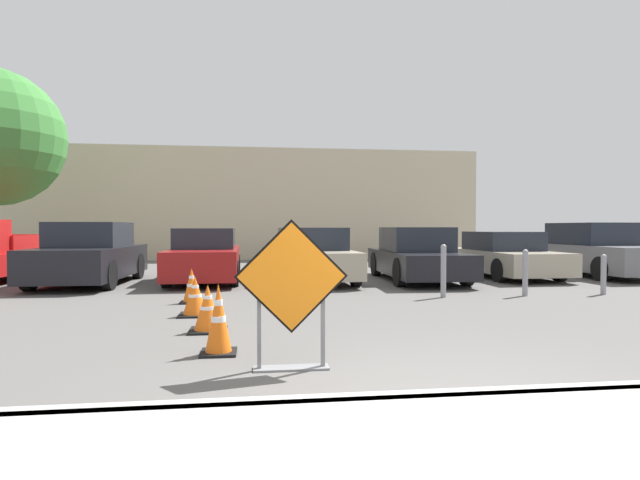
# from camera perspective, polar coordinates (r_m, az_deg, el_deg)

# --- Properties ---
(ground_plane) EXTENTS (96.00, 96.00, 0.00)m
(ground_plane) POSITION_cam_1_polar(r_m,az_deg,el_deg) (13.88, -0.55, -4.49)
(ground_plane) COLOR #565451
(sidewalk_strip) EXTENTS (31.12, 2.45, 0.14)m
(sidewalk_strip) POSITION_cam_1_polar(r_m,az_deg,el_deg) (3.25, 25.14, -23.45)
(sidewalk_strip) COLOR #999993
(sidewalk_strip) RESTS_ON ground_plane
(curb_lip) EXTENTS (31.12, 0.20, 0.14)m
(curb_lip) POSITION_cam_1_polar(r_m,az_deg,el_deg) (4.26, 15.90, -17.25)
(curb_lip) COLOR #999993
(curb_lip) RESTS_ON ground_plane
(road_closed_sign) EXTENTS (1.14, 0.20, 1.52)m
(road_closed_sign) POSITION_cam_1_polar(r_m,az_deg,el_deg) (5.01, -3.28, -5.56)
(road_closed_sign) COLOR black
(road_closed_sign) RESTS_ON ground_plane
(traffic_cone_nearest) EXTENTS (0.40, 0.40, 0.80)m
(traffic_cone_nearest) POSITION_cam_1_polar(r_m,az_deg,el_deg) (5.83, -11.53, -8.91)
(traffic_cone_nearest) COLOR black
(traffic_cone_nearest) RESTS_ON ground_plane
(traffic_cone_second) EXTENTS (0.50, 0.50, 0.64)m
(traffic_cone_second) POSITION_cam_1_polar(r_m,az_deg,el_deg) (7.10, -12.70, -7.69)
(traffic_cone_second) COLOR black
(traffic_cone_second) RESTS_ON ground_plane
(traffic_cone_third) EXTENTS (0.52, 0.52, 0.64)m
(traffic_cone_third) POSITION_cam_1_polar(r_m,az_deg,el_deg) (8.39, -14.09, -6.29)
(traffic_cone_third) COLOR black
(traffic_cone_third) RESTS_ON ground_plane
(traffic_cone_fourth) EXTENTS (0.42, 0.42, 0.67)m
(traffic_cone_fourth) POSITION_cam_1_polar(r_m,az_deg,el_deg) (9.81, -14.46, -5.10)
(traffic_cone_fourth) COLOR black
(traffic_cone_fourth) RESTS_ON ground_plane
(parked_car_nearest) EXTENTS (1.99, 4.24, 1.57)m
(parked_car_nearest) POSITION_cam_1_polar(r_m,az_deg,el_deg) (13.90, -24.83, -1.62)
(parked_car_nearest) COLOR black
(parked_car_nearest) RESTS_ON ground_plane
(parked_car_second) EXTENTS (1.87, 4.45, 1.41)m
(parked_car_second) POSITION_cam_1_polar(r_m,az_deg,el_deg) (13.71, -12.97, -1.85)
(parked_car_second) COLOR maroon
(parked_car_second) RESTS_ON ground_plane
(parked_car_third) EXTENTS (2.07, 4.24, 1.43)m
(parked_car_third) POSITION_cam_1_polar(r_m,az_deg,el_deg) (13.23, -0.88, -1.88)
(parked_car_third) COLOR #A39984
(parked_car_third) RESTS_ON ground_plane
(parked_car_fourth) EXTENTS (1.97, 4.54, 1.44)m
(parked_car_fourth) POSITION_cam_1_polar(r_m,az_deg,el_deg) (13.77, 10.97, -1.79)
(parked_car_fourth) COLOR black
(parked_car_fourth) RESTS_ON ground_plane
(parked_car_fifth) EXTENTS (1.93, 4.39, 1.31)m
(parked_car_fifth) POSITION_cam_1_polar(r_m,az_deg,el_deg) (15.47, 20.24, -1.70)
(parked_car_fifth) COLOR #A39984
(parked_car_fifth) RESTS_ON ground_plane
(parked_car_sixth) EXTENTS (2.02, 4.73, 1.57)m
(parked_car_sixth) POSITION_cam_1_polar(r_m,az_deg,el_deg) (16.95, 28.79, -1.15)
(parked_car_sixth) COLOR slate
(parked_car_sixth) RESTS_ON ground_plane
(bollard_nearest) EXTENTS (0.12, 0.12, 1.09)m
(bollard_nearest) POSITION_cam_1_polar(r_m,az_deg,el_deg) (10.52, 13.92, -3.29)
(bollard_nearest) COLOR gray
(bollard_nearest) RESTS_ON ground_plane
(bollard_second) EXTENTS (0.12, 0.12, 0.98)m
(bollard_second) POSITION_cam_1_polar(r_m,az_deg,el_deg) (11.29, 22.40, -3.33)
(bollard_second) COLOR gray
(bollard_second) RESTS_ON ground_plane
(bollard_third) EXTENTS (0.12, 0.12, 0.86)m
(bollard_third) POSITION_cam_1_polar(r_m,az_deg,el_deg) (12.27, 29.66, -3.31)
(bollard_third) COLOR gray
(bollard_third) RESTS_ON ground_plane
(building_facade_backdrop) EXTENTS (21.18, 5.00, 5.00)m
(building_facade_backdrop) POSITION_cam_1_polar(r_m,az_deg,el_deg) (24.87, -8.08, 3.88)
(building_facade_backdrop) COLOR beige
(building_facade_backdrop) RESTS_ON ground_plane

